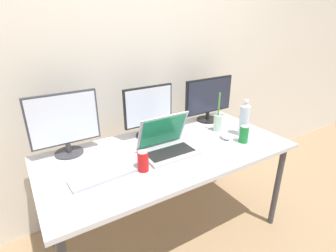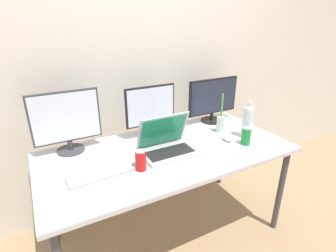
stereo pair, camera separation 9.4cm
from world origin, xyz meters
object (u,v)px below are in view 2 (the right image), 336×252
at_px(work_desk, 168,157).
at_px(keyboard_main, 105,172).
at_px(mouse_by_keyboard, 227,138).
at_px(monitor_right, 213,99).
at_px(soda_can_by_laptop, 141,160).
at_px(monitor_left, 66,121).
at_px(soda_can_near_keyboard, 246,136).
at_px(monitor_center, 151,111).
at_px(laptop_silver, 166,144).
at_px(water_bottle, 248,121).
at_px(bamboo_vase, 221,123).

xyz_separation_m(work_desk, keyboard_main, (-0.46, -0.08, 0.07)).
xyz_separation_m(work_desk, mouse_by_keyboard, (0.46, -0.07, 0.08)).
height_order(monitor_right, soda_can_by_laptop, monitor_right).
bearing_deg(monitor_left, keyboard_main, -71.91).
relative_size(work_desk, monitor_right, 3.57).
bearing_deg(soda_can_near_keyboard, monitor_center, 139.52).
relative_size(soda_can_near_keyboard, soda_can_by_laptop, 1.00).
bearing_deg(keyboard_main, monitor_left, 104.29).
bearing_deg(monitor_right, soda_can_near_keyboard, -96.79).
relative_size(work_desk, monitor_left, 3.87).
xyz_separation_m(work_desk, laptop_silver, (-0.02, -0.01, 0.12)).
distance_m(water_bottle, soda_can_by_laptop, 0.89).
distance_m(soda_can_near_keyboard, bamboo_vase, 0.26).
relative_size(monitor_left, laptop_silver, 1.22).
bearing_deg(keyboard_main, soda_can_by_laptop, -19.05).
bearing_deg(mouse_by_keyboard, soda_can_near_keyboard, -46.33).
xyz_separation_m(monitor_left, water_bottle, (1.21, -0.40, -0.09)).
relative_size(work_desk, soda_can_near_keyboard, 13.46).
bearing_deg(water_bottle, monitor_right, 95.17).
relative_size(water_bottle, soda_can_near_keyboard, 2.24).
relative_size(mouse_by_keyboard, soda_can_by_laptop, 0.83).
bearing_deg(soda_can_by_laptop, monitor_left, 126.50).
relative_size(monitor_center, bamboo_vase, 1.24).
height_order(soda_can_near_keyboard, bamboo_vase, bamboo_vase).
bearing_deg(water_bottle, monitor_left, 161.93).
relative_size(keyboard_main, mouse_by_keyboard, 4.13).
relative_size(monitor_center, soda_can_near_keyboard, 3.09).
height_order(monitor_left, laptop_silver, monitor_left).
distance_m(laptop_silver, keyboard_main, 0.45).
height_order(laptop_silver, keyboard_main, laptop_silver).
relative_size(keyboard_main, bamboo_vase, 1.38).
height_order(laptop_silver, soda_can_by_laptop, laptop_silver).
height_order(monitor_right, laptop_silver, monitor_right).
height_order(laptop_silver, mouse_by_keyboard, laptop_silver).
bearing_deg(mouse_by_keyboard, laptop_silver, -176.95).
distance_m(work_desk, soda_can_by_laptop, 0.32).
height_order(work_desk, bamboo_vase, bamboo_vase).
height_order(keyboard_main, soda_can_near_keyboard, soda_can_near_keyboard).
xyz_separation_m(work_desk, water_bottle, (0.62, -0.09, 0.19)).
xyz_separation_m(monitor_right, laptop_silver, (-0.61, -0.31, -0.14)).
distance_m(work_desk, monitor_right, 0.71).
bearing_deg(monitor_center, monitor_left, 176.67).
distance_m(monitor_right, soda_can_near_keyboard, 0.50).
bearing_deg(monitor_center, mouse_by_keyboard, -36.87).
relative_size(work_desk, keyboard_main, 3.92).
bearing_deg(laptop_silver, keyboard_main, -170.90).
bearing_deg(bamboo_vase, soda_can_by_laptop, -164.31).
bearing_deg(soda_can_by_laptop, keyboard_main, 164.76).
distance_m(monitor_right, water_bottle, 0.39).
height_order(work_desk, laptop_silver, laptop_silver).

